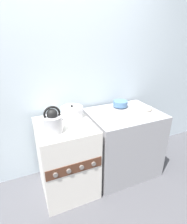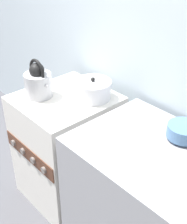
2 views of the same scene
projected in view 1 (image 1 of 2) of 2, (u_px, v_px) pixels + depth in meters
The scene contains 8 objects.
ground_plane at pixel (77, 207), 1.85m from camera, with size 12.00×12.00×0.00m, color #4C4C51.
wall_back at pixel (52, 77), 1.99m from camera, with size 7.00×0.06×2.50m.
stove at pixel (67, 158), 1.95m from camera, with size 0.58×0.64×0.84m.
counter at pixel (122, 142), 2.25m from camera, with size 0.84×0.67×0.84m.
kettle at pixel (53, 122), 1.60m from camera, with size 0.22×0.18×0.26m.
cooking_pot at pixel (72, 112), 1.93m from camera, with size 0.24×0.24×0.15m.
enamel_bowl at pixel (120, 104), 2.23m from camera, with size 0.18×0.18×0.08m.
small_ceramic_bowl at pixel (147, 108), 2.14m from camera, with size 0.12×0.12×0.04m.
Camera 1 is at (-0.37, -1.27, 1.65)m, focal length 28.00 mm.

